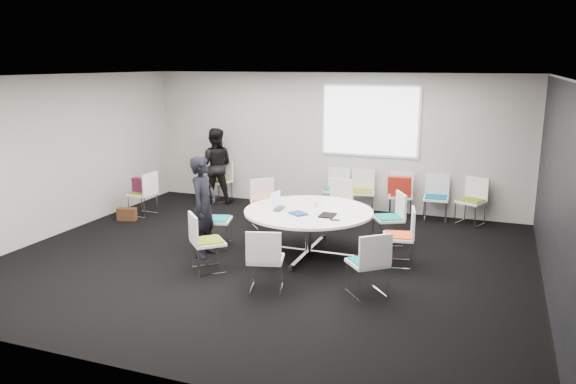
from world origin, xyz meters
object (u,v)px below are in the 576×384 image
(chair_ring_a, at_px, (399,247))
(chair_person_back, at_px, (220,188))
(chair_ring_b, at_px, (389,228))
(chair_ring_f, at_px, (207,253))
(chair_back_c, at_px, (400,204))
(chair_ring_g, at_px, (266,271))
(chair_ring_c, at_px, (338,212))
(conference_table, at_px, (308,223))
(laptop, at_px, (282,209))
(chair_back_d, at_px, (436,207))
(chair_ring_h, at_px, (367,275))
(chair_ring_d, at_px, (265,212))
(chair_ring_e, at_px, (216,230))
(chair_back_b, at_px, (362,200))
(person_back, at_px, (215,166))
(brown_bag, at_px, (127,214))
(chair_spare_left, at_px, (143,202))
(chair_back_e, at_px, (471,210))
(cup, at_px, (315,204))
(maroon_bag, at_px, (142,185))
(chair_back_a, at_px, (336,198))

(chair_ring_a, bearing_deg, chair_person_back, 47.81)
(chair_ring_b, relative_size, chair_ring_f, 1.00)
(chair_person_back, bearing_deg, chair_ring_b, 178.09)
(chair_ring_b, height_order, chair_back_c, same)
(chair_ring_g, bearing_deg, chair_ring_c, 73.55)
(conference_table, xyz_separation_m, laptop, (-0.41, -0.12, 0.23))
(chair_back_d, bearing_deg, chair_ring_h, 81.23)
(chair_ring_a, relative_size, chair_ring_h, 1.00)
(chair_ring_d, bearing_deg, conference_table, 95.92)
(chair_ring_d, bearing_deg, chair_ring_h, 95.00)
(chair_ring_c, bearing_deg, chair_ring_e, 50.46)
(chair_ring_a, height_order, chair_back_b, same)
(person_back, relative_size, brown_bag, 4.54)
(chair_ring_h, bearing_deg, chair_person_back, 96.61)
(chair_ring_c, distance_m, chair_person_back, 3.18)
(chair_spare_left, bearing_deg, chair_ring_e, -113.65)
(chair_back_e, bearing_deg, chair_person_back, 23.64)
(chair_ring_e, height_order, chair_spare_left, same)
(chair_ring_g, bearing_deg, chair_ring_h, -0.50)
(chair_ring_e, xyz_separation_m, laptop, (1.17, 0.01, 0.47))
(chair_back_e, bearing_deg, chair_ring_c, 48.00)
(chair_back_c, xyz_separation_m, chair_person_back, (-3.99, -0.01, 0.00))
(chair_ring_g, xyz_separation_m, cup, (0.10, 1.83, 0.50))
(chair_ring_c, xyz_separation_m, chair_ring_f, (-1.16, -2.89, 0.00))
(chair_ring_d, height_order, chair_back_c, same)
(maroon_bag, bearing_deg, chair_back_e, 15.00)
(chair_ring_a, relative_size, laptop, 2.83)
(chair_person_back, xyz_separation_m, brown_bag, (-0.95, -2.06, -0.16))
(chair_ring_d, height_order, chair_ring_e, same)
(chair_ring_f, height_order, maroon_bag, chair_ring_f)
(chair_ring_b, distance_m, chair_back_c, 1.73)
(cup, distance_m, brown_bag, 4.05)
(person_back, xyz_separation_m, cup, (3.03, -2.30, -0.04))
(chair_ring_e, relative_size, maroon_bag, 2.20)
(chair_ring_h, distance_m, cup, 1.98)
(chair_back_c, xyz_separation_m, brown_bag, (-4.94, -2.07, -0.16))
(conference_table, xyz_separation_m, cup, (0.04, 0.24, 0.26))
(chair_back_d, distance_m, brown_bag, 5.99)
(chair_ring_h, distance_m, laptop, 2.06)
(chair_ring_e, xyz_separation_m, chair_spare_left, (-2.26, 1.19, 0.00))
(chair_spare_left, bearing_deg, chair_back_a, -60.69)
(chair_back_e, bearing_deg, chair_back_c, 23.73)
(chair_ring_d, bearing_deg, chair_ring_a, 116.07)
(conference_table, xyz_separation_m, chair_back_a, (-0.32, 2.72, -0.24))
(maroon_bag, bearing_deg, chair_spare_left, -4.06)
(chair_back_b, xyz_separation_m, chair_back_e, (2.09, -0.02, 0.00))
(chair_ring_a, relative_size, chair_back_a, 1.00)
(laptop, bearing_deg, chair_back_d, -39.32)
(conference_table, relative_size, chair_ring_e, 2.30)
(chair_ring_d, xyz_separation_m, chair_back_a, (0.92, 1.54, 0.00))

